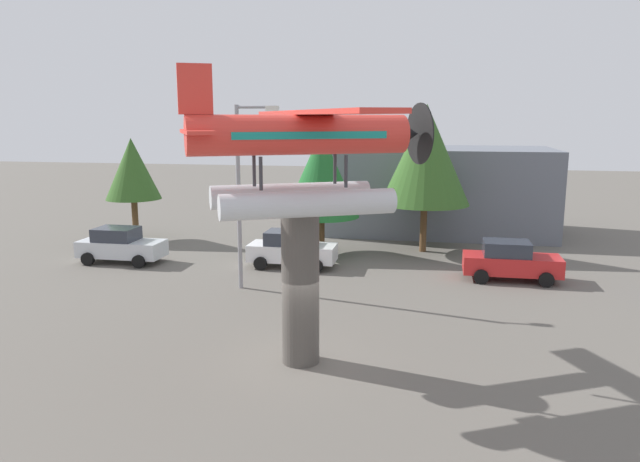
{
  "coord_description": "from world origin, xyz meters",
  "views": [
    {
      "loc": [
        3.74,
        -16.31,
        7.16
      ],
      "look_at": [
        0.0,
        3.0,
        3.39
      ],
      "focal_mm": 33.51,
      "sensor_mm": 36.0,
      "label": 1
    }
  ],
  "objects_px": {
    "storefront_building": "(440,190)",
    "tree_east": "(321,174)",
    "car_near_silver": "(121,245)",
    "car_mid_white": "(291,249)",
    "display_pedestal": "(300,288)",
    "tree_center_back": "(426,155)",
    "tree_west": "(132,169)",
    "streetlight_primary": "(243,184)",
    "floatplane_monument": "(304,152)",
    "car_far_red": "(510,261)"
  },
  "relations": [
    {
      "from": "storefront_building",
      "to": "tree_east",
      "type": "height_order",
      "value": "tree_east"
    },
    {
      "from": "car_near_silver",
      "to": "car_mid_white",
      "type": "relative_size",
      "value": 1.0
    },
    {
      "from": "display_pedestal",
      "to": "tree_east",
      "type": "xyz_separation_m",
      "value": [
        -2.07,
        14.03,
        1.97
      ]
    },
    {
      "from": "car_mid_white",
      "to": "tree_center_back",
      "type": "xyz_separation_m",
      "value": [
        6.18,
        4.66,
        4.31
      ]
    },
    {
      "from": "car_near_silver",
      "to": "tree_center_back",
      "type": "xyz_separation_m",
      "value": [
        14.74,
        5.42,
        4.31
      ]
    },
    {
      "from": "car_mid_white",
      "to": "tree_west",
      "type": "height_order",
      "value": "tree_west"
    },
    {
      "from": "car_near_silver",
      "to": "tree_east",
      "type": "xyz_separation_m",
      "value": [
        9.47,
        3.72,
        3.35
      ]
    },
    {
      "from": "storefront_building",
      "to": "tree_west",
      "type": "height_order",
      "value": "tree_west"
    },
    {
      "from": "storefront_building",
      "to": "tree_west",
      "type": "xyz_separation_m",
      "value": [
        -17.6,
        -6.39,
        1.55
      ]
    },
    {
      "from": "display_pedestal",
      "to": "streetlight_primary",
      "type": "height_order",
      "value": "streetlight_primary"
    },
    {
      "from": "storefront_building",
      "to": "display_pedestal",
      "type": "bearing_deg",
      "value": -100.46
    },
    {
      "from": "streetlight_primary",
      "to": "floatplane_monument",
      "type": "bearing_deg",
      "value": -59.56
    },
    {
      "from": "car_near_silver",
      "to": "tree_center_back",
      "type": "relative_size",
      "value": 0.54
    },
    {
      "from": "streetlight_primary",
      "to": "tree_west",
      "type": "bearing_deg",
      "value": 138.2
    },
    {
      "from": "car_near_silver",
      "to": "streetlight_primary",
      "type": "height_order",
      "value": "streetlight_primary"
    },
    {
      "from": "display_pedestal",
      "to": "tree_west",
      "type": "xyz_separation_m",
      "value": [
        -13.54,
        15.61,
        1.92
      ]
    },
    {
      "from": "car_mid_white",
      "to": "tree_center_back",
      "type": "bearing_deg",
      "value": 37.01
    },
    {
      "from": "streetlight_primary",
      "to": "display_pedestal",
      "type": "bearing_deg",
      "value": -60.48
    },
    {
      "from": "floatplane_monument",
      "to": "storefront_building",
      "type": "bearing_deg",
      "value": 52.38
    },
    {
      "from": "tree_west",
      "to": "streetlight_primary",
      "type": "bearing_deg",
      "value": -41.8
    },
    {
      "from": "car_mid_white",
      "to": "car_far_red",
      "type": "xyz_separation_m",
      "value": [
        10.13,
        -0.47,
        0.0
      ]
    },
    {
      "from": "storefront_building",
      "to": "tree_east",
      "type": "relative_size",
      "value": 2.1
    },
    {
      "from": "car_near_silver",
      "to": "car_far_red",
      "type": "relative_size",
      "value": 1.0
    },
    {
      "from": "storefront_building",
      "to": "tree_center_back",
      "type": "height_order",
      "value": "tree_center_back"
    },
    {
      "from": "car_near_silver",
      "to": "car_far_red",
      "type": "bearing_deg",
      "value": 0.87
    },
    {
      "from": "car_far_red",
      "to": "storefront_building",
      "type": "relative_size",
      "value": 0.31
    },
    {
      "from": "car_near_silver",
      "to": "streetlight_primary",
      "type": "bearing_deg",
      "value": -23.02
    },
    {
      "from": "storefront_building",
      "to": "tree_east",
      "type": "distance_m",
      "value": 10.19
    },
    {
      "from": "floatplane_monument",
      "to": "car_near_silver",
      "type": "xyz_separation_m",
      "value": [
        -11.66,
        10.24,
        -5.31
      ]
    },
    {
      "from": "floatplane_monument",
      "to": "car_near_silver",
      "type": "height_order",
      "value": "floatplane_monument"
    },
    {
      "from": "display_pedestal",
      "to": "car_mid_white",
      "type": "height_order",
      "value": "display_pedestal"
    },
    {
      "from": "floatplane_monument",
      "to": "tree_center_back",
      "type": "xyz_separation_m",
      "value": [
        3.09,
        15.66,
        -1.0
      ]
    },
    {
      "from": "floatplane_monument",
      "to": "car_mid_white",
      "type": "xyz_separation_m",
      "value": [
        -3.1,
        11.0,
        -5.31
      ]
    },
    {
      "from": "car_mid_white",
      "to": "tree_west",
      "type": "xyz_separation_m",
      "value": [
        -10.56,
        4.55,
        3.3
      ]
    },
    {
      "from": "display_pedestal",
      "to": "car_far_red",
      "type": "bearing_deg",
      "value": 55.98
    },
    {
      "from": "display_pedestal",
      "to": "streetlight_primary",
      "type": "bearing_deg",
      "value": 119.52
    },
    {
      "from": "storefront_building",
      "to": "tree_west",
      "type": "bearing_deg",
      "value": -160.06
    },
    {
      "from": "car_far_red",
      "to": "storefront_building",
      "type": "bearing_deg",
      "value": 105.12
    },
    {
      "from": "car_mid_white",
      "to": "car_far_red",
      "type": "distance_m",
      "value": 10.14
    },
    {
      "from": "tree_center_back",
      "to": "car_near_silver",
      "type": "bearing_deg",
      "value": -159.81
    },
    {
      "from": "car_far_red",
      "to": "tree_east",
      "type": "bearing_deg",
      "value": 159.53
    },
    {
      "from": "car_far_red",
      "to": "storefront_building",
      "type": "distance_m",
      "value": 11.95
    },
    {
      "from": "streetlight_primary",
      "to": "tree_center_back",
      "type": "bearing_deg",
      "value": 49.97
    },
    {
      "from": "tree_west",
      "to": "tree_center_back",
      "type": "bearing_deg",
      "value": 0.38
    },
    {
      "from": "car_far_red",
      "to": "tree_east",
      "type": "relative_size",
      "value": 0.65
    },
    {
      "from": "display_pedestal",
      "to": "tree_center_back",
      "type": "xyz_separation_m",
      "value": [
        3.21,
        15.72,
        2.93
      ]
    },
    {
      "from": "floatplane_monument",
      "to": "tree_east",
      "type": "bearing_deg",
      "value": 71.46
    },
    {
      "from": "display_pedestal",
      "to": "floatplane_monument",
      "type": "bearing_deg",
      "value": 27.43
    },
    {
      "from": "display_pedestal",
      "to": "streetlight_primary",
      "type": "xyz_separation_m",
      "value": [
        -4.03,
        7.11,
        2.19
      ]
    },
    {
      "from": "car_far_red",
      "to": "storefront_building",
      "type": "height_order",
      "value": "storefront_building"
    }
  ]
}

